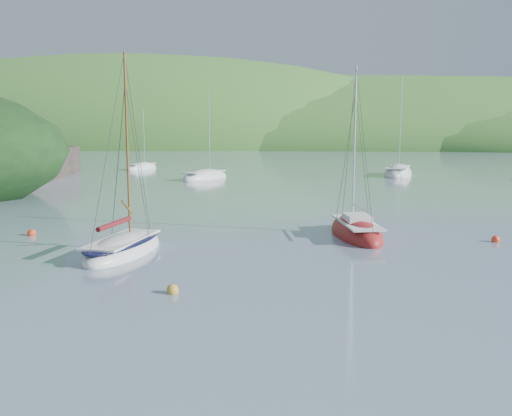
# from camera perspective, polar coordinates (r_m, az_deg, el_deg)

# --- Properties ---
(ground) EXTENTS (700.00, 700.00, 0.00)m
(ground) POSITION_cam_1_polar(r_m,az_deg,el_deg) (23.61, -6.40, -7.25)
(ground) COLOR #748DA0
(ground) RESTS_ON ground
(shoreline_hills) EXTENTS (690.00, 135.00, 56.00)m
(shoreline_hills) POSITION_cam_1_polar(r_m,az_deg,el_deg) (195.27, 1.87, 6.46)
(shoreline_hills) COLOR #3A752C
(shoreline_hills) RESTS_ON ground
(daysailer_white) EXTENTS (3.28, 7.10, 10.54)m
(daysailer_white) POSITION_cam_1_polar(r_m,az_deg,el_deg) (29.08, -13.13, -3.97)
(daysailer_white) COLOR silver
(daysailer_white) RESTS_ON ground
(sloop_red) EXTENTS (3.71, 7.35, 10.39)m
(sloop_red) POSITION_cam_1_polar(r_m,az_deg,el_deg) (33.12, 9.97, -2.44)
(sloop_red) COLOR maroon
(sloop_red) RESTS_ON ground
(distant_sloop_a) EXTENTS (5.72, 8.15, 11.03)m
(distant_sloop_a) POSITION_cam_1_polar(r_m,az_deg,el_deg) (66.97, -5.11, 3.03)
(distant_sloop_a) COLOR silver
(distant_sloop_a) RESTS_ON ground
(distant_sloop_b) EXTENTS (5.33, 9.87, 13.36)m
(distant_sloop_b) POSITION_cam_1_polar(r_m,az_deg,el_deg) (73.99, 14.00, 3.34)
(distant_sloop_b) COLOR silver
(distant_sloop_b) RESTS_ON ground
(distant_sloop_c) EXTENTS (4.21, 6.88, 9.26)m
(distant_sloop_c) POSITION_cam_1_polar(r_m,az_deg,el_deg) (83.50, -11.37, 3.93)
(distant_sloop_c) COLOR silver
(distant_sloop_c) RESTS_ON ground
(mooring_buoys) EXTENTS (26.53, 12.55, 0.48)m
(mooring_buoys) POSITION_cam_1_polar(r_m,az_deg,el_deg) (28.97, -2.48, -4.04)
(mooring_buoys) COLOR gold
(mooring_buoys) RESTS_ON ground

